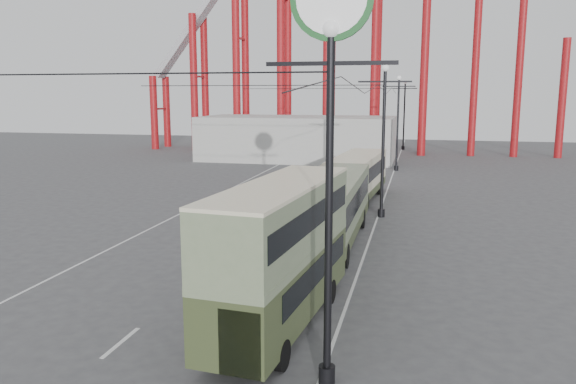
% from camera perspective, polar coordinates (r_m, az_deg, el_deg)
% --- Properties ---
extents(ground, '(160.00, 160.00, 0.00)m').
position_cam_1_polar(ground, '(19.87, -11.13, -12.68)').
color(ground, '#454547').
rests_on(ground, ground).
extents(road_markings, '(12.52, 120.00, 0.01)m').
position_cam_1_polar(road_markings, '(38.12, -0.13, -1.51)').
color(road_markings, silver).
rests_on(road_markings, ground).
extents(lamp_post_near, '(3.20, 0.44, 10.80)m').
position_cam_1_polar(lamp_post_near, '(13.82, 4.35, 11.08)').
color(lamp_post_near, black).
rests_on(lamp_post_near, ground).
extents(lamp_post_mid, '(3.20, 0.44, 9.32)m').
position_cam_1_polar(lamp_post_mid, '(34.84, 9.65, 5.03)').
color(lamp_post_mid, black).
rests_on(lamp_post_mid, ground).
extents(lamp_post_far, '(3.20, 0.44, 9.32)m').
position_cam_1_polar(lamp_post_far, '(56.77, 11.08, 6.83)').
color(lamp_post_far, black).
rests_on(lamp_post_far, ground).
extents(lamp_post_distant, '(3.20, 0.44, 9.32)m').
position_cam_1_polar(lamp_post_distant, '(78.74, 11.72, 7.63)').
color(lamp_post_distant, black).
rests_on(lamp_post_distant, ground).
extents(fairground_shed, '(22.00, 10.00, 5.00)m').
position_cam_1_polar(fairground_shed, '(65.32, 1.00, 5.48)').
color(fairground_shed, '#ADACA7').
rests_on(fairground_shed, ground).
extents(double_decker_bus, '(3.09, 9.09, 4.79)m').
position_cam_1_polar(double_decker_bus, '(18.20, -0.69, -5.66)').
color(double_decker_bus, '#3D4726').
rests_on(double_decker_bus, ground).
extents(single_decker_green, '(2.82, 12.08, 3.41)m').
position_cam_1_polar(single_decker_green, '(28.69, 4.41, -1.45)').
color(single_decker_green, '#6C7D5B').
rests_on(single_decker_green, ground).
extents(single_decker_cream, '(3.41, 10.68, 3.27)m').
position_cam_1_polar(single_decker_cream, '(40.44, 7.07, 1.72)').
color(single_decker_cream, beige).
rests_on(single_decker_cream, ground).
extents(pedestrian, '(0.70, 0.55, 1.70)m').
position_cam_1_polar(pedestrian, '(31.45, -0.23, -2.41)').
color(pedestrian, black).
rests_on(pedestrian, ground).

